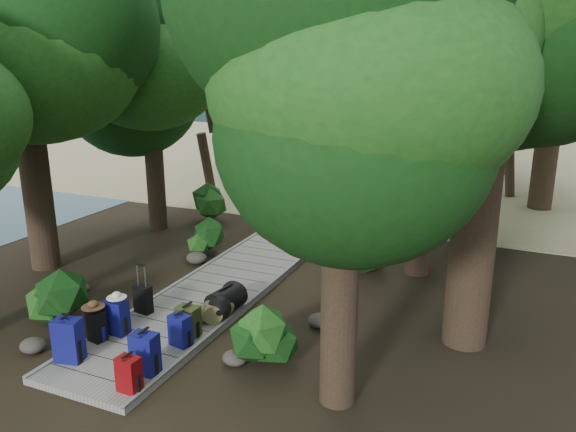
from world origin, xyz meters
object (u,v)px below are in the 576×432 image
at_px(backpack_right_a, 129,372).
at_px(suitcase_on_boardwalk, 143,299).
at_px(kayak, 275,178).
at_px(backpack_right_c, 180,329).
at_px(backpack_right_b, 145,351).
at_px(backpack_left_b, 96,324).
at_px(duffel_right_khaki, 213,310).
at_px(lone_suitcase_on_sand, 349,193).
at_px(sun_lounger, 430,190).
at_px(backpack_left_c, 117,315).
at_px(backpack_right_d, 188,320).
at_px(backpack_left_a, 68,338).
at_px(duffel_right_black, 226,300).

xyz_separation_m(backpack_right_a, suitcase_on_boardwalk, (-1.50, 2.29, -0.03)).
bearing_deg(kayak, backpack_right_c, -92.02).
bearing_deg(backpack_right_b, backpack_right_a, -81.93).
distance_m(backpack_left_b, duffel_right_khaki, 2.14).
height_order(suitcase_on_boardwalk, lone_suitcase_on_sand, lone_suitcase_on_sand).
height_order(backpack_right_b, sun_lounger, backpack_right_b).
bearing_deg(lone_suitcase_on_sand, backpack_right_a, -106.22).
bearing_deg(backpack_right_a, kayak, 110.09).
relative_size(backpack_right_b, kayak, 0.21).
distance_m(backpack_right_a, backpack_right_c, 1.49).
distance_m(backpack_left_b, lone_suitcase_on_sand, 11.44).
height_order(backpack_right_a, duffel_right_khaki, backpack_right_a).
height_order(backpack_left_c, lone_suitcase_on_sand, backpack_left_c).
bearing_deg(suitcase_on_boardwalk, backpack_right_d, -9.77).
xyz_separation_m(backpack_right_d, kayak, (-4.14, 12.63, -0.23)).
height_order(backpack_right_d, kayak, backpack_right_d).
relative_size(backpack_right_b, sun_lounger, 0.39).
height_order(backpack_left_a, backpack_right_b, backpack_left_a).
distance_m(backpack_right_b, duffel_right_black, 2.48).
relative_size(backpack_right_a, suitcase_on_boardwalk, 1.11).
relative_size(backpack_right_d, lone_suitcase_on_sand, 0.86).
bearing_deg(sun_lounger, backpack_right_c, -92.19).
distance_m(backpack_left_c, backpack_right_c, 1.30).
height_order(backpack_right_b, duffel_right_khaki, backpack_right_b).
height_order(backpack_right_c, duffel_right_black, backpack_right_c).
distance_m(backpack_left_c, duffel_right_khaki, 1.77).
xyz_separation_m(backpack_right_c, lone_suitcase_on_sand, (-0.41, 10.94, -0.05)).
bearing_deg(backpack_right_a, backpack_left_b, 150.00).
distance_m(kayak, sun_lounger, 6.28).
bearing_deg(backpack_left_b, lone_suitcase_on_sand, 95.66).
bearing_deg(kayak, duffel_right_khaki, -90.50).
distance_m(backpack_right_d, duffel_right_khaki, 0.76).
relative_size(backpack_right_b, lone_suitcase_on_sand, 1.04).
bearing_deg(backpack_left_c, backpack_right_a, -44.22).
bearing_deg(duffel_right_khaki, backpack_right_c, -121.49).
bearing_deg(duffel_right_khaki, backpack_left_b, -165.00).
bearing_deg(backpack_right_b, suitcase_on_boardwalk, 126.61).
height_order(backpack_left_b, backpack_right_b, backpack_right_b).
height_order(backpack_left_a, backpack_right_c, backpack_left_a).
bearing_deg(duffel_right_khaki, backpack_left_c, -168.71).
height_order(backpack_left_b, kayak, backpack_left_b).
distance_m(backpack_left_a, backpack_right_c, 1.82).
relative_size(backpack_right_c, lone_suitcase_on_sand, 0.86).
distance_m(backpack_right_b, sun_lounger, 13.92).
relative_size(backpack_left_a, backpack_right_c, 1.33).
xyz_separation_m(backpack_left_b, suitcase_on_boardwalk, (0.06, 1.25, -0.03)).
bearing_deg(backpack_right_d, sun_lounger, 83.17).
distance_m(backpack_right_c, kayak, 13.65).
height_order(backpack_left_a, backpack_left_c, backpack_left_a).
bearing_deg(duffel_right_khaki, lone_suitcase_on_sand, 60.66).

